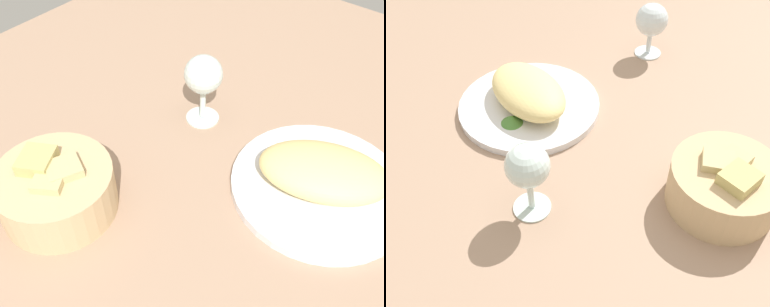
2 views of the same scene
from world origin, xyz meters
The scene contains 7 objects.
ground_plane centered at (0.00, 0.00, -1.00)cm, with size 140.00×140.00×2.00cm, color tan.
plate centered at (-5.94, -11.86, 0.70)cm, with size 26.23×26.23×1.40cm, color white.
omelette centered at (-5.94, -11.86, 4.09)cm, with size 18.69×11.43×5.38cm, color #EDD283.
lettuce_garnish centered at (-0.74, -15.41, 2.16)cm, with size 3.94×3.94×1.53cm, color #487E33.
bread_basket centered at (21.28, 14.57, 3.87)cm, with size 16.43×16.43×8.94cm.
wine_glass_near centered at (17.68, -13.70, 8.57)cm, with size 6.41×6.41×12.51cm.
wine_glass_far centered at (-20.47, 15.37, 7.51)cm, with size 6.74×6.74×11.40cm.
Camera 2 is at (59.70, -13.91, 53.40)cm, focal length 41.47 mm.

